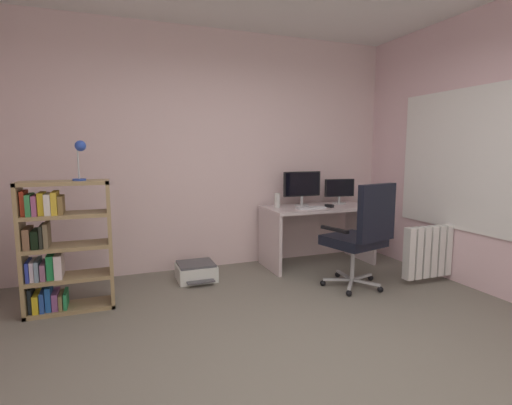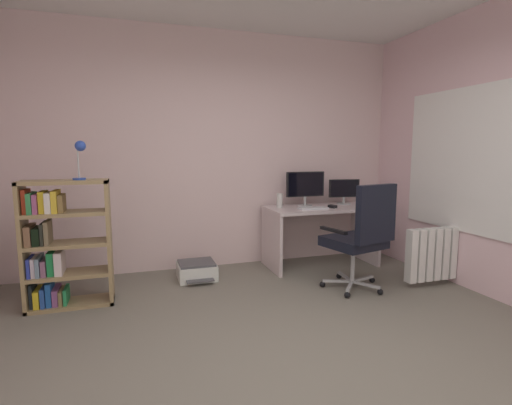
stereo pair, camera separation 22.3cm
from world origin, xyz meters
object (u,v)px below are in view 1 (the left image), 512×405
(monitor_secondary, at_px, (340,189))
(office_chair, at_px, (362,232))
(printer, at_px, (196,271))
(bookshelf, at_px, (58,248))
(desk_lamp, at_px, (80,153))
(radiator, at_px, (442,250))
(keyboard, at_px, (311,208))
(monitor_main, at_px, (302,185))
(desk, at_px, (317,222))
(computer_mouse, at_px, (329,206))
(desktop_speaker, at_px, (277,200))

(monitor_secondary, xyz_separation_m, office_chair, (-0.42, -1.07, -0.32))
(office_chair, height_order, printer, office_chair)
(office_chair, distance_m, bookshelf, 2.82)
(desk_lamp, bearing_deg, radiator, -9.12)
(keyboard, bearing_deg, monitor_main, 86.02)
(desk, distance_m, computer_mouse, 0.27)
(office_chair, bearing_deg, desk, 87.99)
(computer_mouse, relative_size, desk_lamp, 0.29)
(desktop_speaker, distance_m, printer, 1.26)
(monitor_main, distance_m, computer_mouse, 0.42)
(desk_lamp, bearing_deg, printer, 19.95)
(monitor_main, height_order, monitor_secondary, monitor_main)
(desktop_speaker, distance_m, office_chair, 1.14)
(desk, height_order, bookshelf, bookshelf)
(monitor_main, distance_m, desk_lamp, 2.54)
(desk, bearing_deg, radiator, -46.59)
(monitor_main, relative_size, bookshelf, 0.43)
(monitor_secondary, bearing_deg, keyboard, -154.19)
(keyboard, bearing_deg, desk, 40.43)
(office_chair, xyz_separation_m, desk_lamp, (-2.56, 0.49, 0.79))
(monitor_main, relative_size, office_chair, 0.45)
(monitor_secondary, relative_size, computer_mouse, 3.97)
(bookshelf, bearing_deg, desk, 9.01)
(monitor_secondary, bearing_deg, printer, -174.47)
(monitor_main, bearing_deg, desktop_speaker, -172.33)
(keyboard, distance_m, desktop_speaker, 0.41)
(monitor_main, bearing_deg, desk_lamp, -166.82)
(office_chair, bearing_deg, keyboard, 100.01)
(monitor_secondary, bearing_deg, radiator, -63.24)
(desk, xyz_separation_m, keyboard, (-0.17, -0.15, 0.21))
(monitor_main, xyz_separation_m, radiator, (1.11, -1.14, -0.64))
(keyboard, height_order, desktop_speaker, desktop_speaker)
(desk, distance_m, radiator, 1.41)
(desk, xyz_separation_m, office_chair, (-0.03, -0.94, 0.06))
(desk, distance_m, desktop_speaker, 0.59)
(keyboard, xyz_separation_m, computer_mouse, (0.26, 0.02, 0.01))
(desktop_speaker, bearing_deg, office_chair, -65.07)
(desk_lamp, bearing_deg, bookshelf, 179.71)
(keyboard, height_order, printer, keyboard)
(bookshelf, bearing_deg, monitor_main, 12.11)
(printer, distance_m, radiator, 2.68)
(desk, xyz_separation_m, computer_mouse, (0.09, -0.13, 0.22))
(monitor_secondary, distance_m, office_chair, 1.19)
(monitor_secondary, height_order, printer, monitor_secondary)
(keyboard, relative_size, bookshelf, 0.30)
(bookshelf, xyz_separation_m, printer, (1.28, 0.38, -0.47))
(bookshelf, relative_size, radiator, 1.16)
(desk, height_order, printer, desk)
(office_chair, distance_m, printer, 1.80)
(computer_mouse, height_order, bookshelf, bookshelf)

